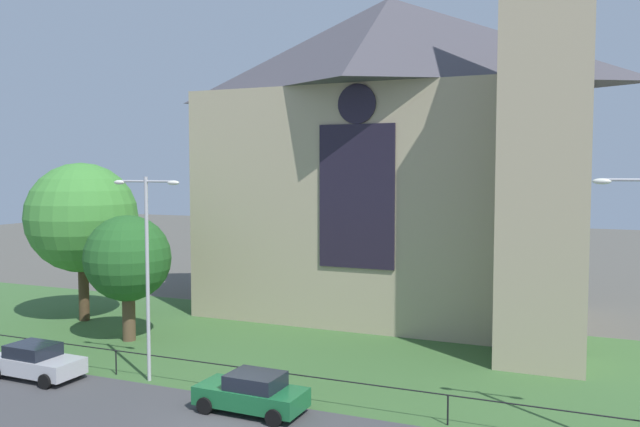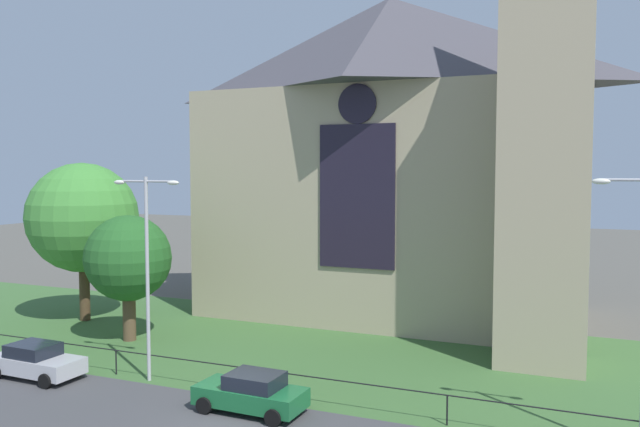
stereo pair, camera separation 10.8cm
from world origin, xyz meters
TOP-DOWN VIEW (x-y plane):
  - ground at (0.00, 10.00)m, footprint 160.00×160.00m
  - grass_verge at (0.00, 8.00)m, footprint 120.00×20.00m
  - church_building at (0.50, 19.08)m, footprint 23.20×16.20m
  - iron_railing at (-0.27, 2.50)m, footprint 29.83×0.07m
  - tree_left_far at (-16.63, 10.18)m, footprint 6.62×6.62m
  - tree_left_near at (-11.03, 7.46)m, footprint 4.61×4.61m
  - streetlamp_near at (-5.83, 2.40)m, footprint 3.37×0.26m
  - parked_car_silver at (-10.67, 0.78)m, footprint 4.24×2.11m
  - parked_car_green at (0.07, 0.90)m, footprint 4.25×2.11m

SIDE VIEW (x-z plane):
  - ground at x=0.00m, z-range 0.00..0.00m
  - grass_verge at x=0.00m, z-range 0.00..0.01m
  - parked_car_silver at x=-10.67m, z-range -0.01..1.50m
  - parked_car_green at x=0.07m, z-range -0.01..1.50m
  - iron_railing at x=-0.27m, z-range 0.41..1.53m
  - tree_left_near at x=-11.03m, z-range 1.04..7.82m
  - streetlamp_near at x=-5.83m, z-range 1.15..10.03m
  - tree_left_far at x=-16.63m, z-range 1.47..11.09m
  - church_building at x=0.50m, z-range -2.73..23.27m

